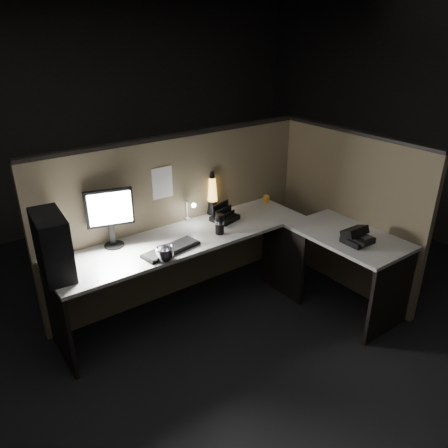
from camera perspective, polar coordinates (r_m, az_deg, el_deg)
floor at (r=3.78m, az=2.34°, el=-14.33°), size 6.00×6.00×0.00m
room_shell at (r=3.04m, az=2.87°, el=10.19°), size 6.00×6.00×6.00m
partition_back at (r=4.05m, az=-5.68°, el=0.83°), size 2.66×0.06×1.50m
partition_right at (r=4.30m, az=15.70°, el=1.43°), size 0.06×1.66×1.50m
desk at (r=3.71m, az=2.24°, el=-4.31°), size 2.60×1.60×0.73m
pc_tower at (r=3.30m, az=-21.52°, el=-2.58°), size 0.23×0.45×0.46m
monitor at (r=3.56m, az=-14.68°, el=1.46°), size 0.37×0.16×0.48m
keyboard at (r=3.51m, az=-6.94°, el=-3.31°), size 0.51×0.24×0.02m
mouse at (r=3.47m, az=-8.57°, el=-3.67°), size 0.09×0.06×0.03m
clip_lamp at (r=3.94m, az=-4.44°, el=1.84°), size 0.04×0.16×0.21m
organizer at (r=4.02m, az=0.01°, el=1.04°), size 0.26×0.24×0.17m
lava_lamp at (r=4.11m, az=-1.52°, el=3.63°), size 0.11×0.11×0.42m
travel_mug at (r=3.73m, az=-0.57°, el=-0.02°), size 0.08×0.08×0.18m
steel_mug at (r=3.35m, az=-7.77°, el=-3.93°), size 0.16×0.16×0.11m
figurine at (r=4.43m, az=5.55°, el=3.46°), size 0.06×0.06×0.06m
pinned_paper at (r=3.80m, az=-8.05°, el=5.34°), size 0.19×0.00×0.28m
desk_phone at (r=3.76m, az=16.91°, el=-1.57°), size 0.23×0.24×0.13m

